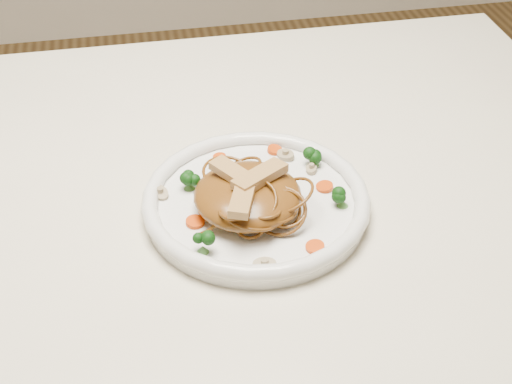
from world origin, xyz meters
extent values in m
cube|color=beige|center=(0.00, 0.00, 0.73)|extent=(1.20, 0.80, 0.04)
cylinder|color=brown|center=(0.54, 0.34, 0.35)|extent=(0.06, 0.06, 0.71)
cylinder|color=white|center=(0.08, -0.08, 0.76)|extent=(0.36, 0.36, 0.02)
ellipsoid|color=brown|center=(0.07, -0.09, 0.79)|extent=(0.13, 0.13, 0.04)
cube|color=tan|center=(0.08, -0.09, 0.81)|extent=(0.07, 0.06, 0.01)
cube|color=tan|center=(0.05, -0.08, 0.81)|extent=(0.06, 0.07, 0.01)
cube|color=tan|center=(0.05, -0.13, 0.81)|extent=(0.04, 0.07, 0.01)
cylinder|color=#CE4907|center=(0.12, 0.02, 0.77)|extent=(0.03, 0.03, 0.00)
cylinder|color=#CE4907|center=(0.00, -0.11, 0.77)|extent=(0.03, 0.03, 0.00)
cylinder|color=#CE4907|center=(0.17, -0.07, 0.77)|extent=(0.03, 0.03, 0.00)
cylinder|color=#CE4907|center=(0.05, 0.02, 0.77)|extent=(0.02, 0.02, 0.00)
cylinder|color=#CE4907|center=(0.13, -0.18, 0.77)|extent=(0.03, 0.03, 0.00)
cylinder|color=#B9AC8A|center=(0.07, -0.19, 0.77)|extent=(0.03, 0.03, 0.01)
cylinder|color=#B9AC8A|center=(0.16, -0.03, 0.77)|extent=(0.03, 0.03, 0.01)
cylinder|color=#B9AC8A|center=(-0.03, -0.05, 0.77)|extent=(0.03, 0.03, 0.01)
cylinder|color=#B9AC8A|center=(0.13, 0.00, 0.77)|extent=(0.04, 0.04, 0.01)
camera|label=1|loc=(-0.05, -0.75, 1.32)|focal=50.93mm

